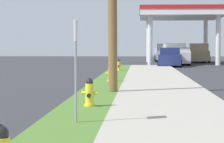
{
  "coord_description": "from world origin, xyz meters",
  "views": [
    {
      "loc": [
        2.16,
        -1.02,
        1.71
      ],
      "look_at": [
        1.27,
        14.68,
        0.89
      ],
      "focal_mm": 78.64,
      "sensor_mm": 36.0,
      "label": 1
    }
  ],
  "objects_px": {
    "fire_hydrant_fourth": "(119,66)",
    "street_sign_post": "(76,49)",
    "car_navy_by_far_pump": "(170,58)",
    "fire_hydrant_second": "(89,94)",
    "truck_white_on_apron": "(175,55)",
    "car_teal_by_near_pump": "(175,56)",
    "fire_hydrant_third": "(110,74)",
    "truck_silver_at_forecourt": "(165,53)",
    "truck_tan_at_far_bay": "(198,54)"
  },
  "relations": [
    {
      "from": "fire_hydrant_second",
      "to": "truck_tan_at_far_bay",
      "type": "xyz_separation_m",
      "value": [
        7.37,
        38.83,
        0.47
      ]
    },
    {
      "from": "street_sign_post",
      "to": "truck_silver_at_forecourt",
      "type": "height_order",
      "value": "street_sign_post"
    },
    {
      "from": "street_sign_post",
      "to": "car_teal_by_near_pump",
      "type": "distance_m",
      "value": 38.07
    },
    {
      "from": "truck_silver_at_forecourt",
      "to": "truck_white_on_apron",
      "type": "distance_m",
      "value": 9.59
    },
    {
      "from": "truck_tan_at_far_bay",
      "to": "fire_hydrant_fourth",
      "type": "bearing_deg",
      "value": -110.14
    },
    {
      "from": "car_teal_by_near_pump",
      "to": "truck_tan_at_far_bay",
      "type": "bearing_deg",
      "value": 55.25
    },
    {
      "from": "street_sign_post",
      "to": "car_teal_by_near_pump",
      "type": "height_order",
      "value": "street_sign_post"
    },
    {
      "from": "car_navy_by_far_pump",
      "to": "truck_white_on_apron",
      "type": "xyz_separation_m",
      "value": [
        0.72,
        4.02,
        0.19
      ]
    },
    {
      "from": "fire_hydrant_second",
      "to": "fire_hydrant_third",
      "type": "relative_size",
      "value": 1.0
    },
    {
      "from": "fire_hydrant_third",
      "to": "street_sign_post",
      "type": "relative_size",
      "value": 0.35
    },
    {
      "from": "fire_hydrant_third",
      "to": "truck_tan_at_far_bay",
      "type": "xyz_separation_m",
      "value": [
        7.37,
        29.7,
        0.47
      ]
    },
    {
      "from": "fire_hydrant_fourth",
      "to": "car_teal_by_near_pump",
      "type": "distance_m",
      "value": 17.11
    },
    {
      "from": "truck_silver_at_forecourt",
      "to": "truck_tan_at_far_bay",
      "type": "xyz_separation_m",
      "value": [
        3.34,
        -2.79,
        0.0
      ]
    },
    {
      "from": "truck_silver_at_forecourt",
      "to": "truck_tan_at_far_bay",
      "type": "distance_m",
      "value": 4.35
    },
    {
      "from": "street_sign_post",
      "to": "truck_white_on_apron",
      "type": "bearing_deg",
      "value": 82.56
    },
    {
      "from": "car_teal_by_near_pump",
      "to": "car_navy_by_far_pump",
      "type": "distance_m",
      "value": 7.06
    },
    {
      "from": "fire_hydrant_second",
      "to": "truck_white_on_apron",
      "type": "height_order",
      "value": "truck_white_on_apron"
    },
    {
      "from": "truck_white_on_apron",
      "to": "fire_hydrant_fourth",
      "type": "bearing_deg",
      "value": -108.85
    },
    {
      "from": "car_teal_by_near_pump",
      "to": "truck_white_on_apron",
      "type": "distance_m",
      "value": 2.99
    },
    {
      "from": "car_navy_by_far_pump",
      "to": "truck_white_on_apron",
      "type": "height_order",
      "value": "truck_white_on_apron"
    },
    {
      "from": "car_navy_by_far_pump",
      "to": "truck_silver_at_forecourt",
      "type": "distance_m",
      "value": 13.59
    },
    {
      "from": "fire_hydrant_fourth",
      "to": "truck_silver_at_forecourt",
      "type": "distance_m",
      "value": 23.38
    },
    {
      "from": "fire_hydrant_third",
      "to": "truck_tan_at_far_bay",
      "type": "distance_m",
      "value": 30.6
    },
    {
      "from": "street_sign_post",
      "to": "car_navy_by_far_pump",
      "type": "relative_size",
      "value": 0.46
    },
    {
      "from": "fire_hydrant_fourth",
      "to": "car_teal_by_near_pump",
      "type": "relative_size",
      "value": 0.16
    },
    {
      "from": "fire_hydrant_fourth",
      "to": "truck_tan_at_far_bay",
      "type": "distance_m",
      "value": 21.54
    },
    {
      "from": "fire_hydrant_third",
      "to": "truck_silver_at_forecourt",
      "type": "height_order",
      "value": "truck_silver_at_forecourt"
    },
    {
      "from": "fire_hydrant_third",
      "to": "car_navy_by_far_pump",
      "type": "relative_size",
      "value": 0.16
    },
    {
      "from": "fire_hydrant_fourth",
      "to": "truck_white_on_apron",
      "type": "distance_m",
      "value": 14.21
    },
    {
      "from": "fire_hydrant_second",
      "to": "fire_hydrant_third",
      "type": "bearing_deg",
      "value": 90.0
    },
    {
      "from": "fire_hydrant_second",
      "to": "car_navy_by_far_pump",
      "type": "bearing_deg",
      "value": 82.23
    },
    {
      "from": "car_teal_by_near_pump",
      "to": "car_navy_by_far_pump",
      "type": "bearing_deg",
      "value": -97.42
    },
    {
      "from": "fire_hydrant_third",
      "to": "car_navy_by_far_pump",
      "type": "bearing_deg",
      "value": 78.57
    },
    {
      "from": "fire_hydrant_third",
      "to": "truck_tan_at_far_bay",
      "type": "bearing_deg",
      "value": 76.07
    },
    {
      "from": "car_teal_by_near_pump",
      "to": "car_navy_by_far_pump",
      "type": "relative_size",
      "value": 0.98
    },
    {
      "from": "fire_hydrant_second",
      "to": "street_sign_post",
      "type": "height_order",
      "value": "street_sign_post"
    },
    {
      "from": "fire_hydrant_fourth",
      "to": "street_sign_post",
      "type": "distance_m",
      "value": 21.37
    },
    {
      "from": "fire_hydrant_third",
      "to": "car_teal_by_near_pump",
      "type": "bearing_deg",
      "value": 79.64
    },
    {
      "from": "truck_white_on_apron",
      "to": "truck_silver_at_forecourt",
      "type": "bearing_deg",
      "value": 93.06
    },
    {
      "from": "car_teal_by_near_pump",
      "to": "truck_silver_at_forecourt",
      "type": "height_order",
      "value": "truck_silver_at_forecourt"
    },
    {
      "from": "fire_hydrant_fourth",
      "to": "fire_hydrant_third",
      "type": "bearing_deg",
      "value": -89.72
    },
    {
      "from": "car_teal_by_near_pump",
      "to": "street_sign_post",
      "type": "bearing_deg",
      "value": -97.15
    },
    {
      "from": "fire_hydrant_second",
      "to": "street_sign_post",
      "type": "distance_m",
      "value": 2.98
    },
    {
      "from": "car_teal_by_near_pump",
      "to": "truck_silver_at_forecourt",
      "type": "bearing_deg",
      "value": 96.08
    },
    {
      "from": "truck_tan_at_far_bay",
      "to": "truck_white_on_apron",
      "type": "bearing_deg",
      "value": -112.62
    },
    {
      "from": "street_sign_post",
      "to": "truck_white_on_apron",
      "type": "relative_size",
      "value": 0.39
    },
    {
      "from": "fire_hydrant_fourth",
      "to": "street_sign_post",
      "type": "bearing_deg",
      "value": -89.88
    },
    {
      "from": "fire_hydrant_third",
      "to": "truck_white_on_apron",
      "type": "height_order",
      "value": "truck_white_on_apron"
    },
    {
      "from": "fire_hydrant_second",
      "to": "truck_tan_at_far_bay",
      "type": "relative_size",
      "value": 0.14
    },
    {
      "from": "fire_hydrant_second",
      "to": "truck_silver_at_forecourt",
      "type": "distance_m",
      "value": 41.82
    }
  ]
}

